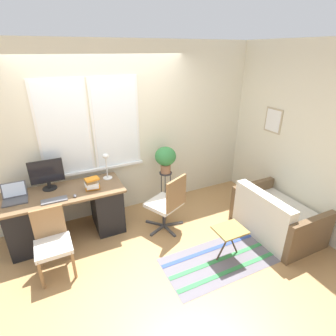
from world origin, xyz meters
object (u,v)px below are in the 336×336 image
object	(u,v)px
couch_loveseat	(275,218)
potted_plant	(165,157)
book_stack	(92,184)
plant_stand	(166,178)
folding_stool	(230,232)
laptop	(15,197)
monitor	(47,174)
keyboard	(54,200)
office_chair_swivel	(168,203)
mouse	(75,196)
desk_lamp	(106,162)
desk_chair_wooden	(52,241)

from	to	relation	value
couch_loveseat	potted_plant	bearing A→B (deg)	40.81
book_stack	plant_stand	distance (m)	1.28
couch_loveseat	folding_stool	world-z (taller)	couch_loveseat
laptop	monitor	size ratio (longest dim) A/B	0.67
keyboard	office_chair_swivel	world-z (taller)	office_chair_swivel
plant_stand	laptop	bearing A→B (deg)	-178.27
keyboard	mouse	xyz separation A→B (m)	(0.26, -0.01, 0.01)
monitor	keyboard	distance (m)	0.44
keyboard	couch_loveseat	size ratio (longest dim) A/B	0.27
book_stack	couch_loveseat	size ratio (longest dim) A/B	0.18
desk_lamp	desk_chair_wooden	xyz separation A→B (m)	(-0.90, -0.79, -0.56)
plant_stand	monitor	bearing A→B (deg)	177.55
book_stack	plant_stand	bearing A→B (deg)	8.85
keyboard	mouse	bearing A→B (deg)	-2.33
book_stack	office_chair_swivel	distance (m)	1.13
folding_stool	couch_loveseat	bearing A→B (deg)	7.48
desk_chair_wooden	couch_loveseat	bearing A→B (deg)	-12.72
monitor	plant_stand	world-z (taller)	monitor
keyboard	desk_lamp	xyz separation A→B (m)	(0.79, 0.36, 0.26)
office_chair_swivel	folding_stool	distance (m)	1.01
desk_lamp	book_stack	xyz separation A→B (m)	(-0.28, -0.25, -0.18)
laptop	desk_lamp	size ratio (longest dim) A/B	0.74
laptop	potted_plant	xyz separation A→B (m)	(2.21, 0.07, 0.15)
office_chair_swivel	desk_chair_wooden	bearing A→B (deg)	-20.26
desk_chair_wooden	mouse	bearing A→B (deg)	48.22
desk_chair_wooden	folding_stool	world-z (taller)	desk_chair_wooden
desk_chair_wooden	office_chair_swivel	distance (m)	1.62
keyboard	monitor	bearing A→B (deg)	94.96
keyboard	desk_chair_wooden	size ratio (longest dim) A/B	0.39
book_stack	office_chair_swivel	world-z (taller)	office_chair_swivel
laptop	desk_chair_wooden	xyz separation A→B (m)	(0.36, -0.67, -0.35)
keyboard	folding_stool	distance (m)	2.32
mouse	potted_plant	distance (m)	1.54
mouse	monitor	bearing A→B (deg)	126.59
desk_lamp	plant_stand	bearing A→B (deg)	-3.16
mouse	office_chair_swivel	distance (m)	1.32
monitor	office_chair_swivel	bearing A→B (deg)	-23.27
mouse	desk_chair_wooden	xyz separation A→B (m)	(-0.36, -0.42, -0.32)
laptop	office_chair_swivel	xyz separation A→B (m)	(1.97, -0.52, -0.32)
laptop	mouse	bearing A→B (deg)	-19.15
desk_chair_wooden	plant_stand	xyz separation A→B (m)	(1.86, 0.74, 0.11)
book_stack	folding_stool	distance (m)	1.99
book_stack	desk_chair_wooden	distance (m)	0.91
plant_stand	book_stack	bearing A→B (deg)	-171.15
keyboard	couch_loveseat	distance (m)	3.15
monitor	desk_lamp	bearing A→B (deg)	-1.62
keyboard	desk_chair_wooden	world-z (taller)	desk_chair_wooden
desk_chair_wooden	couch_loveseat	size ratio (longest dim) A/B	0.69
mouse	office_chair_swivel	xyz separation A→B (m)	(1.25, -0.27, -0.29)
book_stack	laptop	bearing A→B (deg)	172.64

